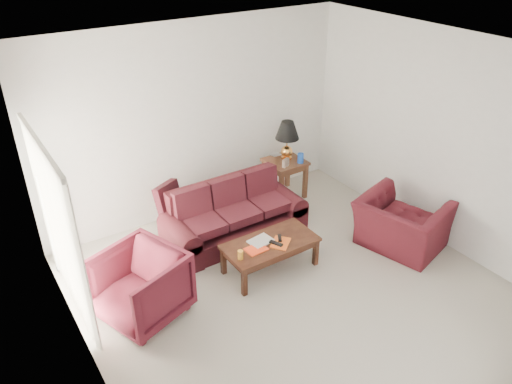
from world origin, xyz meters
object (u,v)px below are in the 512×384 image
(coffee_table, at_px, (270,255))
(armchair_left, at_px, (140,286))
(end_table, at_px, (285,178))
(armchair_right, at_px, (401,224))
(floor_lamp, at_px, (55,223))
(sofa, at_px, (235,214))

(coffee_table, bearing_deg, armchair_left, -161.04)
(armchair_left, height_order, coffee_table, armchair_left)
(end_table, height_order, armchair_left, armchair_left)
(end_table, xyz_separation_m, armchair_right, (0.51, -2.12, 0.04))
(end_table, bearing_deg, armchair_right, -76.48)
(end_table, distance_m, armchair_right, 2.18)
(armchair_right, bearing_deg, armchair_left, 63.92)
(end_table, height_order, floor_lamp, floor_lamp)
(floor_lamp, distance_m, coffee_table, 2.85)
(armchair_right, bearing_deg, coffee_table, 57.24)
(coffee_table, bearing_deg, sofa, 113.56)
(sofa, xyz_separation_m, end_table, (1.37, 0.64, -0.09))
(floor_lamp, height_order, coffee_table, floor_lamp)
(sofa, height_order, armchair_left, armchair_left)
(sofa, relative_size, coffee_table, 1.65)
(floor_lamp, distance_m, armchair_left, 1.57)
(sofa, height_order, armchair_right, sofa)
(floor_lamp, relative_size, armchair_left, 1.54)
(floor_lamp, bearing_deg, coffee_table, -33.45)
(floor_lamp, bearing_deg, armchair_left, -68.81)
(sofa, xyz_separation_m, coffee_table, (0.02, -0.89, -0.21))
(armchair_left, relative_size, armchair_right, 0.82)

